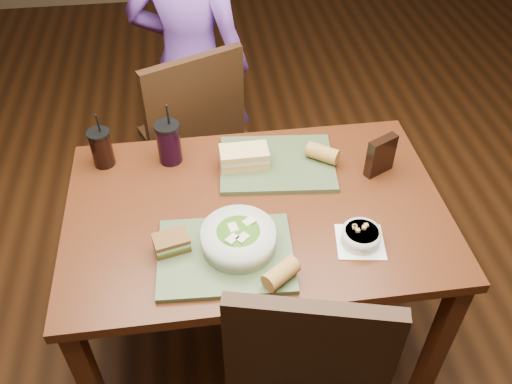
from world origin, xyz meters
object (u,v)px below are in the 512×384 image
at_px(cup_berry, 169,143).
at_px(baguette_near, 281,273).
at_px(cup_cola, 102,148).
at_px(baguette_far, 323,153).
at_px(dining_table, 256,225).
at_px(tray_near, 226,255).
at_px(diner, 190,66).
at_px(tray_far, 277,163).
at_px(sandwich_near, 171,243).
at_px(chair_far, 198,136).
at_px(salad_bowl, 238,237).
at_px(chip_bag, 381,156).
at_px(sandwich_far, 244,157).
at_px(soup_bowl, 361,236).

bearing_deg(cup_berry, baguette_near, -63.54).
distance_m(cup_cola, cup_berry, 0.25).
relative_size(baguette_far, cup_berry, 0.47).
distance_m(baguette_far, cup_cola, 0.81).
distance_m(dining_table, cup_berry, 0.44).
bearing_deg(cup_berry, tray_near, -72.49).
distance_m(diner, tray_far, 0.79).
bearing_deg(baguette_far, cup_cola, 172.40).
height_order(sandwich_near, baguette_near, baguette_near).
height_order(chair_far, salad_bowl, chair_far).
bearing_deg(chip_bag, sandwich_far, 143.56).
xyz_separation_m(diner, soup_bowl, (0.49, -1.16, 0.01)).
height_order(tray_near, sandwich_far, sandwich_far).
distance_m(sandwich_near, baguette_near, 0.36).
distance_m(diner, cup_berry, 0.67).
bearing_deg(cup_cola, baguette_far, -7.60).
bearing_deg(tray_near, sandwich_far, 75.40).
relative_size(tray_far, cup_cola, 1.86).
bearing_deg(baguette_near, tray_near, 141.28).
relative_size(tray_near, baguette_far, 3.57).
bearing_deg(soup_bowl, baguette_far, 94.74).
relative_size(salad_bowl, cup_berry, 0.93).
bearing_deg(tray_far, baguette_near, -98.29).
xyz_separation_m(salad_bowl, baguette_near, (0.11, -0.15, -0.01)).
xyz_separation_m(tray_near, chip_bag, (0.59, 0.33, 0.07)).
height_order(chair_far, sandwich_near, chair_far).
bearing_deg(chair_far, chip_bag, -40.83).
xyz_separation_m(chair_far, cup_berry, (-0.11, -0.39, 0.27)).
bearing_deg(baguette_near, soup_bowl, 24.28).
height_order(tray_near, soup_bowl, soup_bowl).
bearing_deg(baguette_far, soup_bowl, -85.26).
distance_m(tray_far, salad_bowl, 0.44).
bearing_deg(baguette_near, salad_bowl, 126.11).
bearing_deg(cup_cola, chair_far, 46.55).
distance_m(baguette_near, chip_bag, 0.64).
height_order(salad_bowl, cup_berry, cup_berry).
bearing_deg(baguette_far, tray_far, 176.61).
height_order(salad_bowl, chip_bag, chip_bag).
distance_m(dining_table, diner, 0.97).
distance_m(soup_bowl, cup_cola, 0.98).
bearing_deg(baguette_near, diner, 99.19).
height_order(diner, tray_near, diner).
distance_m(diner, cup_cola, 0.73).
bearing_deg(cup_cola, tray_far, -8.71).
bearing_deg(tray_far, sandwich_near, -136.62).
height_order(baguette_near, cup_cola, cup_cola).
height_order(cup_berry, chip_bag, cup_berry).
bearing_deg(diner, sandwich_near, 102.41).
bearing_deg(salad_bowl, cup_cola, 132.46).
distance_m(soup_bowl, cup_berry, 0.78).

